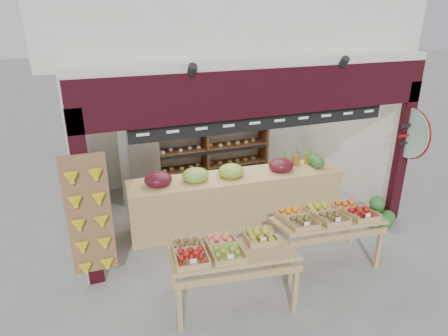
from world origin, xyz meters
TOP-DOWN VIEW (x-y plane):
  - ground at (0.00, 0.00)m, footprint 60.00×60.00m
  - shop_structure at (0.00, 1.61)m, footprint 6.36×5.12m
  - banana_board at (-2.73, -1.17)m, footprint 0.60×0.15m
  - gift_sign at (2.75, -1.15)m, footprint 0.04×0.93m
  - back_shelving at (-0.06, 1.95)m, footprint 3.03×0.50m
  - refrigerator at (-1.58, 1.53)m, footprint 0.92×0.92m
  - cardboard_stack at (-1.33, 0.56)m, footprint 0.92×0.66m
  - mid_counter at (-0.16, -0.19)m, footprint 3.97×1.01m
  - display_table_left at (-1.12, -2.11)m, footprint 1.75×1.13m
  - display_table_right at (0.70, -1.80)m, footprint 1.67×1.05m
  - watermelon_pile at (2.32, -1.11)m, footprint 0.69×0.69m

SIDE VIEW (x-z plane):
  - ground at x=0.00m, z-range 0.00..0.00m
  - watermelon_pile at x=2.32m, z-range -0.09..0.45m
  - cardboard_stack at x=-1.33m, z-range -0.08..0.50m
  - mid_counter at x=-0.16m, z-range -0.07..1.14m
  - display_table_right at x=0.70m, z-range 0.29..1.30m
  - display_table_left at x=-1.12m, z-range 0.29..1.33m
  - refrigerator at x=-1.58m, z-range 0.00..1.90m
  - banana_board at x=-2.73m, z-range 0.22..2.02m
  - back_shelving at x=-0.06m, z-range 0.19..2.06m
  - gift_sign at x=2.75m, z-range 1.29..2.21m
  - shop_structure at x=0.00m, z-range 1.22..6.62m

